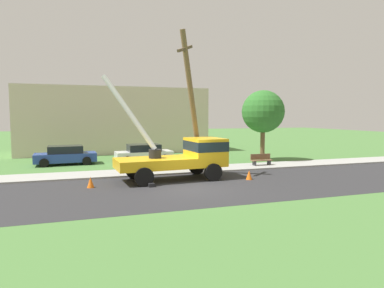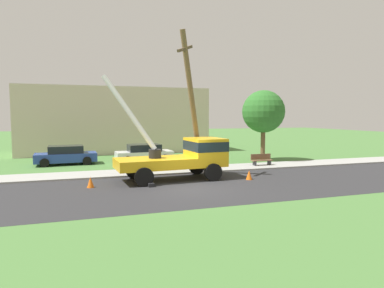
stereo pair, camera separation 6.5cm
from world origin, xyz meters
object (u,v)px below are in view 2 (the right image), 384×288
Objects in this scene: utility_truck at (185,155)px; traffic_cone_curbside at (197,169)px; park_bench at (262,160)px; roadside_tree_near at (263,112)px; traffic_cone_ahead at (249,175)px; parked_sedan_blue at (66,155)px; leaning_utility_pole at (192,103)px; traffic_cone_behind at (90,182)px; parked_sedan_white at (144,153)px.

utility_truck is 2.15m from traffic_cone_curbside.
roadside_tree_near is (1.62, 2.67, 3.52)m from park_bench.
utility_truck reaches higher than traffic_cone_ahead.
traffic_cone_curbside is 0.12× the size of parked_sedan_blue.
traffic_cone_curbside is at bearing 47.83° from utility_truck.
traffic_cone_ahead is 0.35× the size of park_bench.
leaning_utility_pole is 8.67m from roadside_tree_near.
parked_sedan_blue is at bearing 139.50° from traffic_cone_curbside.
leaning_utility_pole reaches higher than utility_truck.
leaning_utility_pole is 11.11m from parked_sedan_blue.
leaning_utility_pole is 5.53m from traffic_cone_ahead.
parked_sedan_blue is at bearing 136.82° from traffic_cone_ahead.
parked_sedan_blue is 14.56m from park_bench.
park_bench is (5.45, 1.51, 0.18)m from traffic_cone_curbside.
roadside_tree_near is (8.30, 5.54, 2.57)m from utility_truck.
leaning_utility_pole reaches higher than traffic_cone_behind.
utility_truck is at bearing -126.07° from leaning_utility_pole.
utility_truck is 10.30m from roadside_tree_near.
leaning_utility_pole is 1.52× the size of roadside_tree_near.
traffic_cone_behind is at bearing -162.06° from leaning_utility_pole.
leaning_utility_pole reaches higher than traffic_cone_curbside.
traffic_cone_behind is at bearing -162.79° from park_bench.
utility_truck is 1.21× the size of roadside_tree_near.
parked_sedan_blue is at bearing 158.29° from park_bench.
park_bench is (6.68, 2.87, -0.95)m from utility_truck.
parked_sedan_white is (4.26, 8.54, 0.43)m from traffic_cone_behind.
traffic_cone_behind is (-8.73, 0.57, 0.00)m from traffic_cone_ahead.
utility_truck is 1.54× the size of parked_sedan_blue.
parked_sedan_white is 10.11m from roadside_tree_near.
roadside_tree_near is (7.07, 4.18, 3.70)m from traffic_cone_curbside.
leaning_utility_pole reaches higher than parked_sedan_white.
traffic_cone_behind is at bearing -80.21° from parked_sedan_blue.
traffic_cone_behind and traffic_cone_curbside have the same top height.
parked_sedan_blue reaches higher than traffic_cone_curbside.
traffic_cone_ahead is (2.61, -2.55, -4.16)m from leaning_utility_pole.
traffic_cone_behind is 9.24m from parked_sedan_blue.
traffic_cone_curbside is at bearing -70.43° from parked_sedan_white.
parked_sedan_blue reaches higher than park_bench.
traffic_cone_behind is 0.12× the size of parked_sedan_white.
traffic_cone_curbside is (0.39, 0.21, -4.16)m from leaning_utility_pole.
park_bench is (13.53, -5.39, -0.25)m from parked_sedan_blue.
traffic_cone_curbside is 9.01m from roadside_tree_near.
utility_truck is 0.80× the size of leaning_utility_pole.
roadside_tree_near reaches higher than park_bench.
leaning_utility_pole is at bearing -151.93° from traffic_cone_curbside.
parked_sedan_blue reaches higher than traffic_cone_ahead.
roadside_tree_near reaches higher than traffic_cone_curbside.
parked_sedan_white is 2.80× the size of park_bench.
roadside_tree_near is at bearing -13.07° from parked_sedan_white.
roadside_tree_near is at bearing -10.17° from parked_sedan_blue.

